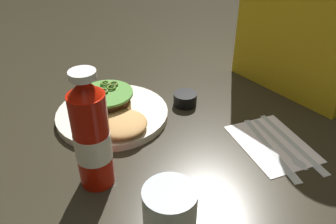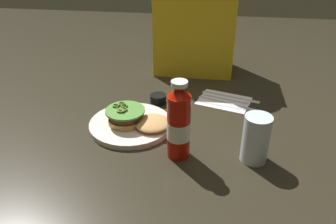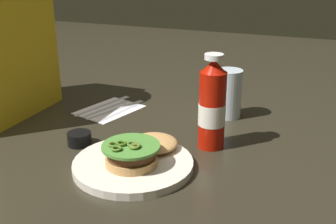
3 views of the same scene
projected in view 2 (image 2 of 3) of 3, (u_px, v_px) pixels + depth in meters
name	position (u px, v px, depth m)	size (l,w,h in m)	color
ground_plane	(176.00, 133.00, 1.07)	(3.00, 3.00, 0.00)	#2A261B
dinner_plate	(131.00, 124.00, 1.10)	(0.26, 0.26, 0.02)	silver
burger_sandwich	(135.00, 119.00, 1.08)	(0.21, 0.13, 0.05)	tan
ketchup_bottle	(179.00, 124.00, 0.92)	(0.06, 0.06, 0.23)	#B01406
water_glass	(256.00, 139.00, 0.92)	(0.07, 0.07, 0.14)	silver
condiment_cup	(158.00, 99.00, 1.24)	(0.06, 0.06, 0.03)	black
napkin	(224.00, 101.00, 1.26)	(0.18, 0.14, 0.00)	white
fork_utensil	(226.00, 106.00, 1.22)	(0.18, 0.06, 0.00)	silver
butter_knife	(230.00, 103.00, 1.24)	(0.21, 0.09, 0.00)	silver
spoon_utensil	(233.00, 100.00, 1.26)	(0.18, 0.07, 0.00)	silver
steak_knife	(234.00, 97.00, 1.28)	(0.21, 0.08, 0.00)	silver
diner_person	(195.00, 16.00, 1.40)	(0.32, 0.20, 0.54)	gold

